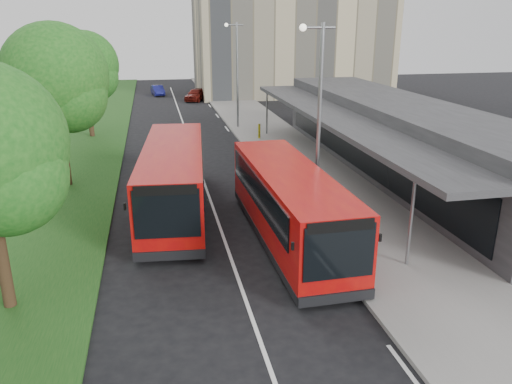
{
  "coord_description": "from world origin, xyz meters",
  "views": [
    {
      "loc": [
        -2.42,
        -17.29,
        8.15
      ],
      "look_at": [
        1.52,
        1.79,
        1.5
      ],
      "focal_mm": 35.0,
      "sensor_mm": 36.0,
      "label": 1
    }
  ],
  "objects_px": {
    "tree_mid": "(56,83)",
    "tree_far": "(85,69)",
    "car_near": "(196,94)",
    "car_far": "(158,90)",
    "bus_second": "(174,179)",
    "litter_bin": "(289,160)",
    "bollard": "(259,131)",
    "lamp_post_far": "(236,69)",
    "lamp_post_near": "(317,111)",
    "bus_main": "(289,206)"
  },
  "relations": [
    {
      "from": "bus_second",
      "to": "car_far",
      "type": "distance_m",
      "value": 38.96
    },
    {
      "from": "car_near",
      "to": "car_far",
      "type": "bearing_deg",
      "value": 152.64
    },
    {
      "from": "tree_far",
      "to": "bus_second",
      "type": "height_order",
      "value": "tree_far"
    },
    {
      "from": "car_near",
      "to": "tree_mid",
      "type": "bearing_deg",
      "value": -83.02
    },
    {
      "from": "tree_far",
      "to": "bus_main",
      "type": "relative_size",
      "value": 0.75
    },
    {
      "from": "lamp_post_far",
      "to": "bus_main",
      "type": "height_order",
      "value": "lamp_post_far"
    },
    {
      "from": "lamp_post_near",
      "to": "bus_main",
      "type": "distance_m",
      "value": 4.14
    },
    {
      "from": "litter_bin",
      "to": "car_far",
      "type": "xyz_separation_m",
      "value": [
        -6.86,
        33.28,
        -0.01
      ]
    },
    {
      "from": "tree_far",
      "to": "bus_second",
      "type": "bearing_deg",
      "value": -72.68
    },
    {
      "from": "lamp_post_near",
      "to": "bus_main",
      "type": "relative_size",
      "value": 0.78
    },
    {
      "from": "lamp_post_near",
      "to": "bus_second",
      "type": "bearing_deg",
      "value": 160.43
    },
    {
      "from": "bus_second",
      "to": "litter_bin",
      "type": "relative_size",
      "value": 12.84
    },
    {
      "from": "tree_mid",
      "to": "litter_bin",
      "type": "xyz_separation_m",
      "value": [
        12.12,
        0.69,
        -4.75
      ]
    },
    {
      "from": "lamp_post_far",
      "to": "tree_far",
      "type": "bearing_deg",
      "value": -175.13
    },
    {
      "from": "tree_far",
      "to": "car_near",
      "type": "relative_size",
      "value": 1.91
    },
    {
      "from": "tree_mid",
      "to": "tree_far",
      "type": "relative_size",
      "value": 1.08
    },
    {
      "from": "tree_far",
      "to": "litter_bin",
      "type": "distance_m",
      "value": 17.15
    },
    {
      "from": "litter_bin",
      "to": "car_near",
      "type": "distance_m",
      "value": 28.2
    },
    {
      "from": "bus_main",
      "to": "lamp_post_near",
      "type": "bearing_deg",
      "value": 49.26
    },
    {
      "from": "tree_far",
      "to": "lamp_post_far",
      "type": "xyz_separation_m",
      "value": [
        11.13,
        0.95,
        -0.23
      ]
    },
    {
      "from": "lamp_post_far",
      "to": "bus_main",
      "type": "xyz_separation_m",
      "value": [
        -1.65,
        -21.99,
        -3.24
      ]
    },
    {
      "from": "bollard",
      "to": "car_near",
      "type": "relative_size",
      "value": 0.26
    },
    {
      "from": "bollard",
      "to": "car_near",
      "type": "xyz_separation_m",
      "value": [
        -2.72,
        20.25,
        0.01
      ]
    },
    {
      "from": "tree_mid",
      "to": "tree_far",
      "type": "xyz_separation_m",
      "value": [
        0.0,
        12.0,
        -0.38
      ]
    },
    {
      "from": "bus_main",
      "to": "car_near",
      "type": "xyz_separation_m",
      "value": [
        -0.18,
        37.79,
        -0.79
      ]
    },
    {
      "from": "car_near",
      "to": "car_far",
      "type": "height_order",
      "value": "car_near"
    },
    {
      "from": "bus_second",
      "to": "bollard",
      "type": "bearing_deg",
      "value": 68.63
    },
    {
      "from": "tree_far",
      "to": "lamp_post_far",
      "type": "bearing_deg",
      "value": 4.87
    },
    {
      "from": "bollard",
      "to": "car_near",
      "type": "distance_m",
      "value": 20.44
    },
    {
      "from": "bus_main",
      "to": "car_near",
      "type": "relative_size",
      "value": 2.55
    },
    {
      "from": "lamp_post_near",
      "to": "litter_bin",
      "type": "xyz_separation_m",
      "value": [
        0.99,
        7.74,
        -4.14
      ]
    },
    {
      "from": "litter_bin",
      "to": "tree_far",
      "type": "bearing_deg",
      "value": 136.98
    },
    {
      "from": "tree_far",
      "to": "lamp_post_far",
      "type": "distance_m",
      "value": 11.17
    },
    {
      "from": "tree_mid",
      "to": "car_far",
      "type": "relative_size",
      "value": 2.4
    },
    {
      "from": "car_far",
      "to": "bollard",
      "type": "bearing_deg",
      "value": -83.39
    },
    {
      "from": "tree_mid",
      "to": "car_near",
      "type": "height_order",
      "value": "tree_mid"
    },
    {
      "from": "tree_mid",
      "to": "car_far",
      "type": "bearing_deg",
      "value": 81.19
    },
    {
      "from": "tree_far",
      "to": "car_far",
      "type": "height_order",
      "value": "tree_far"
    },
    {
      "from": "car_near",
      "to": "lamp_post_near",
      "type": "bearing_deg",
      "value": -62.17
    },
    {
      "from": "lamp_post_near",
      "to": "car_far",
      "type": "xyz_separation_m",
      "value": [
        -5.86,
        41.02,
        -4.15
      ]
    },
    {
      "from": "tree_mid",
      "to": "tree_far",
      "type": "distance_m",
      "value": 12.01
    },
    {
      "from": "lamp_post_far",
      "to": "lamp_post_near",
      "type": "bearing_deg",
      "value": -90.0
    },
    {
      "from": "tree_mid",
      "to": "bus_second",
      "type": "bearing_deg",
      "value": -43.23
    },
    {
      "from": "bollard",
      "to": "tree_mid",
      "type": "bearing_deg",
      "value": -144.76
    },
    {
      "from": "bollard",
      "to": "litter_bin",
      "type": "bearing_deg",
      "value": -89.31
    },
    {
      "from": "bus_second",
      "to": "litter_bin",
      "type": "xyz_separation_m",
      "value": [
        6.83,
        5.67,
        -0.98
      ]
    },
    {
      "from": "litter_bin",
      "to": "lamp_post_far",
      "type": "bearing_deg",
      "value": 94.63
    },
    {
      "from": "litter_bin",
      "to": "bus_second",
      "type": "bearing_deg",
      "value": -140.29
    },
    {
      "from": "tree_far",
      "to": "litter_bin",
      "type": "height_order",
      "value": "tree_far"
    },
    {
      "from": "lamp_post_near",
      "to": "bus_second",
      "type": "height_order",
      "value": "lamp_post_near"
    }
  ]
}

